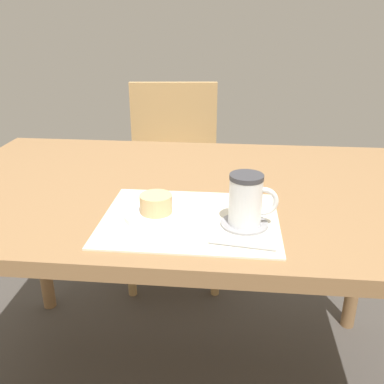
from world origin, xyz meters
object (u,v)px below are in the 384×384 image
(pastry_plate, at_px, (156,214))
(coffee_mug, at_px, (247,199))
(dining_table, at_px, (182,209))
(pastry, at_px, (156,204))
(wooden_chair, at_px, (174,172))

(pastry_plate, distance_m, coffee_mug, 0.20)
(dining_table, xyz_separation_m, pastry_plate, (-0.03, -0.20, 0.08))
(dining_table, relative_size, pastry, 18.51)
(wooden_chair, distance_m, coffee_mug, 1.03)
(pastry_plate, bearing_deg, dining_table, 80.88)
(dining_table, xyz_separation_m, coffee_mug, (0.16, -0.22, 0.13))
(wooden_chair, bearing_deg, pastry, 89.54)
(dining_table, height_order, pastry_plate, pastry_plate)
(dining_table, xyz_separation_m, wooden_chair, (-0.13, 0.72, -0.16))
(coffee_mug, bearing_deg, dining_table, 126.37)
(pastry, xyz_separation_m, coffee_mug, (0.20, -0.02, 0.03))
(pastry_plate, relative_size, pastry, 2.01)
(dining_table, height_order, wooden_chair, wooden_chair)
(dining_table, bearing_deg, pastry, -99.12)
(wooden_chair, height_order, pastry_plate, wooden_chair)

